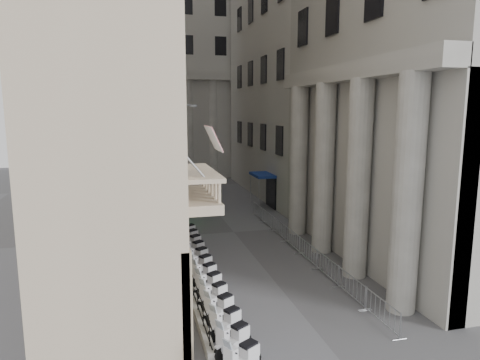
% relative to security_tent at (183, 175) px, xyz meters
% --- Properties ---
extents(far_building, '(22.00, 10.00, 30.00)m').
position_rel_security_tent_xyz_m(far_building, '(2.67, 21.70, 11.90)').
color(far_building, beige).
rests_on(far_building, ground).
extents(iron_fence, '(0.30, 28.00, 1.40)m').
position_rel_security_tent_xyz_m(iron_fence, '(-1.63, -8.30, -3.10)').
color(iron_fence, black).
rests_on(iron_fence, ground).
extents(blue_awning, '(1.60, 3.00, 3.00)m').
position_rel_security_tent_xyz_m(blue_awning, '(6.82, -0.30, -3.10)').
color(blue_awning, navy).
rests_on(blue_awning, ground).
extents(flag, '(1.00, 1.40, 8.20)m').
position_rel_security_tent_xyz_m(flag, '(-1.33, -21.30, -3.10)').
color(flag, '#9E0C11').
rests_on(flag, ground).
extents(scooter_1, '(1.49, 1.19, 1.50)m').
position_rel_security_tent_xyz_m(scooter_1, '(-0.79, -21.83, -3.10)').
color(scooter_1, silver).
rests_on(scooter_1, ground).
extents(scooter_2, '(1.49, 1.19, 1.50)m').
position_rel_security_tent_xyz_m(scooter_2, '(-0.79, -20.59, -3.10)').
color(scooter_2, silver).
rests_on(scooter_2, ground).
extents(scooter_3, '(1.49, 1.19, 1.50)m').
position_rel_security_tent_xyz_m(scooter_3, '(-0.79, -19.34, -3.10)').
color(scooter_3, silver).
rests_on(scooter_3, ground).
extents(scooter_4, '(1.49, 1.19, 1.50)m').
position_rel_security_tent_xyz_m(scooter_4, '(-0.79, -18.10, -3.10)').
color(scooter_4, silver).
rests_on(scooter_4, ground).
extents(scooter_5, '(1.49, 1.19, 1.50)m').
position_rel_security_tent_xyz_m(scooter_5, '(-0.79, -16.86, -3.10)').
color(scooter_5, silver).
rests_on(scooter_5, ground).
extents(scooter_6, '(1.49, 1.19, 1.50)m').
position_rel_security_tent_xyz_m(scooter_6, '(-0.79, -15.61, -3.10)').
color(scooter_6, silver).
rests_on(scooter_6, ground).
extents(scooter_7, '(1.49, 1.19, 1.50)m').
position_rel_security_tent_xyz_m(scooter_7, '(-0.79, -14.37, -3.10)').
color(scooter_7, silver).
rests_on(scooter_7, ground).
extents(scooter_8, '(1.49, 1.19, 1.50)m').
position_rel_security_tent_xyz_m(scooter_8, '(-0.79, -13.12, -3.10)').
color(scooter_8, silver).
rests_on(scooter_8, ground).
extents(scooter_9, '(1.49, 1.19, 1.50)m').
position_rel_security_tent_xyz_m(scooter_9, '(-0.79, -11.88, -3.10)').
color(scooter_9, silver).
rests_on(scooter_9, ground).
extents(scooter_10, '(1.49, 1.19, 1.50)m').
position_rel_security_tent_xyz_m(scooter_10, '(-0.79, -10.63, -3.10)').
color(scooter_10, silver).
rests_on(scooter_10, ground).
extents(scooter_11, '(1.49, 1.19, 1.50)m').
position_rel_security_tent_xyz_m(scooter_11, '(-0.79, -9.39, -3.10)').
color(scooter_11, silver).
rests_on(scooter_11, ground).
extents(scooter_12, '(1.49, 1.19, 1.50)m').
position_rel_security_tent_xyz_m(scooter_12, '(-0.79, -8.15, -3.10)').
color(scooter_12, silver).
rests_on(scooter_12, ground).
extents(barrier_0, '(0.60, 2.40, 1.10)m').
position_rel_security_tent_xyz_m(barrier_0, '(5.42, -21.26, -3.10)').
color(barrier_0, '#9A9DA2').
rests_on(barrier_0, ground).
extents(barrier_1, '(0.60, 2.40, 1.10)m').
position_rel_security_tent_xyz_m(barrier_1, '(5.42, -18.76, -3.10)').
color(barrier_1, '#9A9DA2').
rests_on(barrier_1, ground).
extents(barrier_2, '(0.60, 2.40, 1.10)m').
position_rel_security_tent_xyz_m(barrier_2, '(5.42, -16.26, -3.10)').
color(barrier_2, '#9A9DA2').
rests_on(barrier_2, ground).
extents(barrier_3, '(0.60, 2.40, 1.10)m').
position_rel_security_tent_xyz_m(barrier_3, '(5.42, -13.76, -3.10)').
color(barrier_3, '#9A9DA2').
rests_on(barrier_3, ground).
extents(barrier_4, '(0.60, 2.40, 1.10)m').
position_rel_security_tent_xyz_m(barrier_4, '(5.42, -11.26, -3.10)').
color(barrier_4, '#9A9DA2').
rests_on(barrier_4, ground).
extents(barrier_5, '(0.60, 2.40, 1.10)m').
position_rel_security_tent_xyz_m(barrier_5, '(5.42, -8.76, -3.10)').
color(barrier_5, '#9A9DA2').
rests_on(barrier_5, ground).
extents(barrier_6, '(0.60, 2.40, 1.10)m').
position_rel_security_tent_xyz_m(barrier_6, '(5.42, -6.26, -3.10)').
color(barrier_6, '#9A9DA2').
rests_on(barrier_6, ground).
extents(barrier_7, '(0.60, 2.40, 1.10)m').
position_rel_security_tent_xyz_m(barrier_7, '(5.42, -3.76, -3.10)').
color(barrier_7, '#9A9DA2').
rests_on(barrier_7, ground).
extents(security_tent, '(4.57, 4.57, 3.72)m').
position_rel_security_tent_xyz_m(security_tent, '(0.00, 0.00, 0.00)').
color(security_tent, silver).
rests_on(security_tent, ground).
extents(street_lamp, '(2.90, 0.37, 8.91)m').
position_rel_security_tent_xyz_m(street_lamp, '(-1.15, 0.35, 2.25)').
color(street_lamp, gray).
rests_on(street_lamp, ground).
extents(info_kiosk, '(0.61, 0.96, 1.96)m').
position_rel_security_tent_xyz_m(info_kiosk, '(-1.20, -3.42, -2.11)').
color(info_kiosk, black).
rests_on(info_kiosk, ground).
extents(pedestrian_a, '(0.74, 0.53, 1.92)m').
position_rel_security_tent_xyz_m(pedestrian_a, '(1.74, 4.79, -2.14)').
color(pedestrian_a, black).
rests_on(pedestrian_a, ground).
extents(pedestrian_b, '(0.99, 0.82, 1.82)m').
position_rel_security_tent_xyz_m(pedestrian_b, '(3.14, 8.73, -2.19)').
color(pedestrian_b, black).
rests_on(pedestrian_b, ground).
extents(pedestrian_c, '(0.94, 0.81, 1.63)m').
position_rel_security_tent_xyz_m(pedestrian_c, '(0.73, 1.05, -2.29)').
color(pedestrian_c, black).
rests_on(pedestrian_c, ground).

